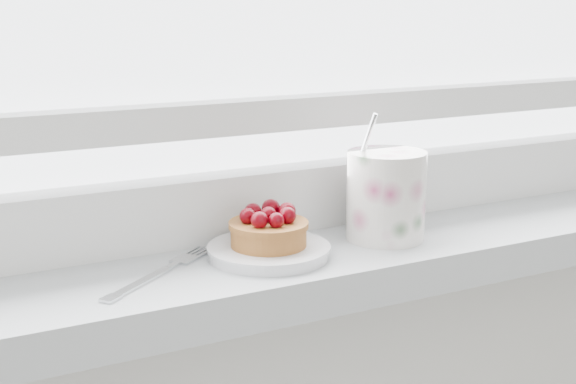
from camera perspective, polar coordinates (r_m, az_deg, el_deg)
saucer at (r=0.80m, az=-1.38°, el=-4.23°), size 0.12×0.12×0.01m
raspberry_tart at (r=0.80m, az=-1.38°, el=-2.61°), size 0.08×0.08×0.04m
floral_mug at (r=0.86m, az=7.09°, el=-0.07°), size 0.13×0.11×0.14m
fork at (r=0.77m, az=-9.12°, el=-5.68°), size 0.14×0.11×0.00m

